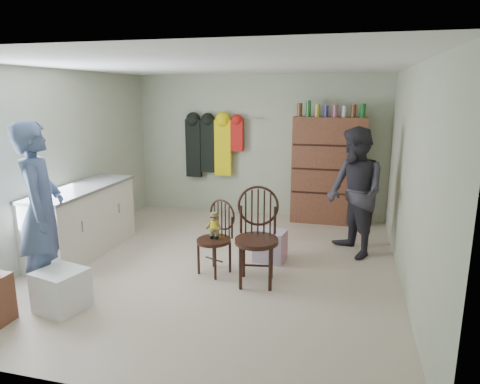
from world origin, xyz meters
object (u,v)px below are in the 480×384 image
(counter, at_px, (83,220))
(dresser, at_px, (328,170))
(chair_front, at_px, (216,232))
(chair_far, at_px, (257,232))

(counter, xyz_separation_m, dresser, (3.20, 2.30, 0.44))
(chair_front, distance_m, chair_far, 0.57)
(dresser, bearing_deg, chair_far, -104.09)
(chair_front, relative_size, dresser, 0.44)
(counter, distance_m, chair_far, 2.57)
(chair_front, bearing_deg, dresser, 87.57)
(chair_front, xyz_separation_m, chair_far, (0.54, -0.14, 0.09))
(counter, bearing_deg, chair_front, -5.53)
(chair_front, xyz_separation_m, dresser, (1.20, 2.49, 0.40))
(counter, height_order, chair_far, chair_far)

